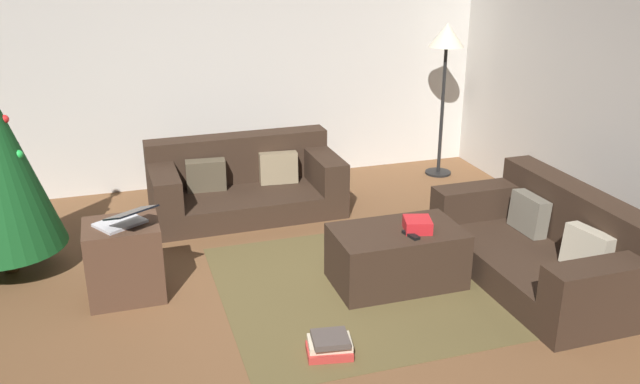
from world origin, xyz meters
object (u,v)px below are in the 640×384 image
object	(u,v)px
couch_right	(549,247)
corner_lamp	(446,47)
ottoman	(396,256)
book_stack	(330,345)
tv_remote	(411,235)
side_table	(124,260)
laptop	(124,219)
gift_box	(417,225)
couch_left	(244,183)

from	to	relation	value
couch_right	corner_lamp	xyz separation A→B (m)	(0.32, 2.42, 1.12)
ottoman	book_stack	bearing A→B (deg)	-136.07
tv_remote	book_stack	distance (m)	1.08
side_table	laptop	distance (m)	0.34
couch_right	ottoman	bearing A→B (deg)	75.72
laptop	corner_lamp	size ratio (longest dim) A/B	0.30
corner_lamp	ottoman	bearing A→B (deg)	-123.98
tv_remote	corner_lamp	bearing A→B (deg)	47.25
couch_right	gift_box	bearing A→B (deg)	76.89
ottoman	side_table	bearing A→B (deg)	168.16
couch_left	side_table	xyz separation A→B (m)	(-1.14, -1.37, 0.02)
ottoman	tv_remote	size ratio (longest dim) A/B	5.92
gift_box	tv_remote	size ratio (longest dim) A/B	1.25
book_stack	side_table	bearing A→B (deg)	135.43
ottoman	book_stack	world-z (taller)	ottoman
ottoman	laptop	bearing A→B (deg)	169.41
couch_right	tv_remote	xyz separation A→B (m)	(-1.08, 0.14, 0.18)
ottoman	side_table	distance (m)	1.97
couch_right	book_stack	world-z (taller)	couch_right
couch_left	couch_right	bearing A→B (deg)	132.01
book_stack	corner_lamp	xyz separation A→B (m)	(2.21, 2.89, 1.31)
couch_right	corner_lamp	distance (m)	2.69
couch_left	laptop	bearing A→B (deg)	50.94
tv_remote	book_stack	xyz separation A→B (m)	(-0.81, -0.61, -0.38)
couch_left	gift_box	xyz separation A→B (m)	(0.92, -1.83, 0.21)
tv_remote	book_stack	world-z (taller)	tv_remote
couch_left	side_table	size ratio (longest dim) A/B	3.12
couch_left	corner_lamp	size ratio (longest dim) A/B	1.08
tv_remote	laptop	world-z (taller)	laptop
side_table	book_stack	xyz separation A→B (m)	(1.16, -1.14, -0.22)
gift_box	side_table	size ratio (longest dim) A/B	0.36
side_table	laptop	size ratio (longest dim) A/B	1.15
tv_remote	corner_lamp	xyz separation A→B (m)	(1.40, 2.28, 0.94)
book_stack	laptop	bearing A→B (deg)	135.94
couch_right	corner_lamp	world-z (taller)	corner_lamp
couch_left	gift_box	distance (m)	2.06
couch_left	ottoman	xyz separation A→B (m)	(0.79, -1.78, -0.05)
tv_remote	side_table	xyz separation A→B (m)	(-1.97, 0.54, -0.16)
gift_box	laptop	xyz separation A→B (m)	(-2.03, 0.41, 0.14)
couch_left	corner_lamp	distance (m)	2.52
couch_left	couch_right	xyz separation A→B (m)	(1.91, -2.05, -0.00)
corner_lamp	gift_box	bearing A→B (deg)	-120.88
couch_left	ottoman	world-z (taller)	couch_left
side_table	book_stack	distance (m)	1.65
couch_left	laptop	size ratio (longest dim) A/B	3.58
couch_right	tv_remote	bearing A→B (deg)	81.95
ottoman	couch_left	bearing A→B (deg)	113.91
couch_left	couch_right	distance (m)	2.80
couch_right	laptop	xyz separation A→B (m)	(-3.03, 0.63, 0.36)
ottoman	gift_box	distance (m)	0.30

